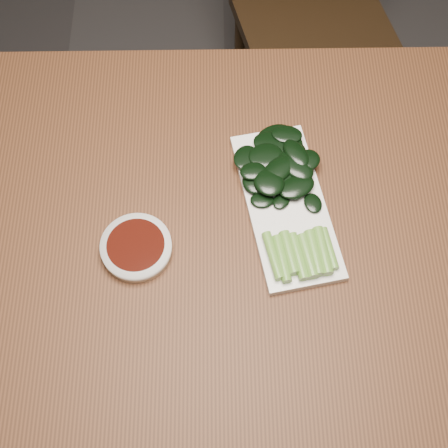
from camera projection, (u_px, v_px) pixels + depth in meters
ground at (230, 346)px, 1.74m from camera, size 6.00×6.00×0.00m
table at (233, 245)px, 1.14m from camera, size 1.40×0.80×0.75m
chair_far at (312, 1)px, 1.67m from camera, size 0.48×0.48×0.89m
sauce_bowl at (136, 248)px, 1.04m from camera, size 0.12×0.12×0.03m
serving_plate at (286, 205)px, 1.08m from camera, size 0.19×0.33×0.01m
gai_lan at (287, 189)px, 1.08m from camera, size 0.18×0.32×0.03m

